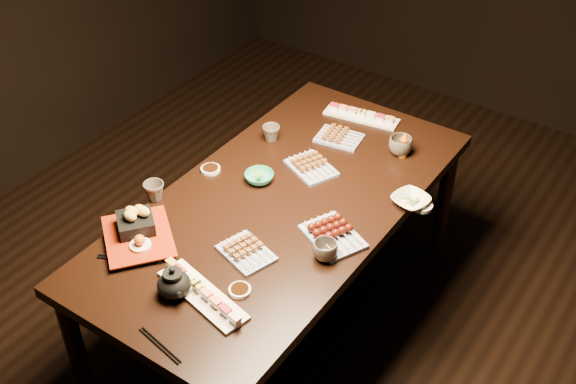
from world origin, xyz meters
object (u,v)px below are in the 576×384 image
object	(u,v)px
edamame_bowl_cream	(411,201)
teacup_near_left	(154,191)
yakitori_plate_center	(312,164)
sushi_platter_far	(362,114)
yakitori_plate_right	(246,249)
teacup_far_right	(400,146)
teapot	(174,281)
condiment_bottle	(404,145)
yakitori_plate_left	(339,135)
tempura_tray	(137,229)
dining_table	(282,268)
teacup_mid_right	(325,250)
edamame_bowl_green	(259,177)
sushi_platter_near	(202,292)
teacup_far_left	(271,133)

from	to	relation	value
edamame_bowl_cream	teacup_near_left	size ratio (longest dim) A/B	1.70
yakitori_plate_center	teacup_near_left	size ratio (longest dim) A/B	2.51
sushi_platter_far	yakitori_plate_right	bearing A→B (deg)	87.50
teacup_far_right	teapot	bearing A→B (deg)	-101.65
yakitori_plate_right	condiment_bottle	world-z (taller)	condiment_bottle
yakitori_plate_left	condiment_bottle	distance (m)	0.31
tempura_tray	teapot	bearing A→B (deg)	14.29
dining_table	yakitori_plate_center	xyz separation A→B (m)	(-0.02, 0.26, 0.40)
yakitori_plate_right	teacup_mid_right	world-z (taller)	teacup_mid_right
dining_table	yakitori_plate_center	bearing A→B (deg)	110.65
dining_table	edamame_bowl_cream	xyz separation A→B (m)	(0.44, 0.29, 0.39)
yakitori_plate_right	edamame_bowl_green	distance (m)	0.46
dining_table	sushi_platter_far	size ratio (longest dim) A/B	5.00
sushi_platter_near	dining_table	bearing A→B (deg)	110.02
edamame_bowl_cream	teacup_near_left	distance (m)	1.05
sushi_platter_near	teacup_near_left	world-z (taller)	teacup_near_left
sushi_platter_far	teapot	bearing A→B (deg)	82.51
yakitori_plate_left	edamame_bowl_green	bearing A→B (deg)	-112.91
edamame_bowl_cream	tempura_tray	distance (m)	1.10
teacup_far_left	teapot	distance (m)	1.02
dining_table	edamame_bowl_cream	distance (m)	0.66
sushi_platter_far	teacup_near_left	distance (m)	1.10
yakitori_plate_right	teapot	distance (m)	0.32
tempura_tray	dining_table	bearing A→B (deg)	95.86
dining_table	condiment_bottle	distance (m)	0.76
yakitori_plate_left	teapot	xyz separation A→B (m)	(0.03, -1.16, 0.03)
tempura_tray	teacup_far_left	size ratio (longest dim) A/B	3.88
edamame_bowl_cream	sushi_platter_near	bearing A→B (deg)	-112.56
edamame_bowl_green	teacup_far_left	distance (m)	0.32
yakitori_plate_left	tempura_tray	world-z (taller)	tempura_tray
yakitori_plate_right	edamame_bowl_cream	distance (m)	0.72
teapot	sushi_platter_near	bearing A→B (deg)	56.64
yakitori_plate_center	yakitori_plate_left	size ratio (longest dim) A/B	1.06
yakitori_plate_center	teacup_far_left	size ratio (longest dim) A/B	2.67
teacup_mid_right	yakitori_plate_center	bearing A→B (deg)	128.13
edamame_bowl_green	teacup_mid_right	distance (m)	0.54
teacup_near_left	teacup_far_left	xyz separation A→B (m)	(0.14, 0.62, -0.00)
sushi_platter_near	tempura_tray	world-z (taller)	tempura_tray
sushi_platter_near	edamame_bowl_cream	distance (m)	0.95
teapot	condiment_bottle	size ratio (longest dim) A/B	1.15
sushi_platter_far	yakitori_plate_right	distance (m)	1.09
dining_table	sushi_platter_far	distance (m)	0.85
yakitori_plate_left	teacup_far_right	world-z (taller)	teacup_far_right
tempura_tray	teacup_near_left	distance (m)	0.26
sushi_platter_near	teapot	distance (m)	0.11
condiment_bottle	teacup_far_right	bearing A→B (deg)	146.85
dining_table	tempura_tray	size ratio (longest dim) A/B	5.79
teacup_far_left	yakitori_plate_center	bearing A→B (deg)	-17.27
teacup_far_right	condiment_bottle	xyz separation A→B (m)	(0.02, -0.01, 0.02)
sushi_platter_near	yakitori_plate_center	size ratio (longest dim) A/B	1.84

